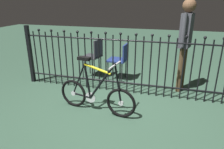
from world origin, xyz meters
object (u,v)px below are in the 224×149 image
(person_visitor, at_px, (185,38))
(chair_charcoal, at_px, (94,54))
(bicycle, at_px, (96,94))
(chair_navy, at_px, (121,58))

(person_visitor, bearing_deg, chair_charcoal, 173.43)
(bicycle, xyz_separation_m, chair_charcoal, (-0.58, 1.50, 0.24))
(bicycle, relative_size, chair_navy, 1.63)
(chair_navy, distance_m, person_visitor, 1.44)
(chair_charcoal, distance_m, chair_navy, 0.61)
(chair_charcoal, xyz_separation_m, person_visitor, (1.91, -0.22, 0.51))
(bicycle, height_order, person_visitor, person_visitor)
(chair_navy, bearing_deg, bicycle, -91.09)
(bicycle, height_order, chair_navy, bicycle)
(chair_navy, height_order, person_visitor, person_visitor)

